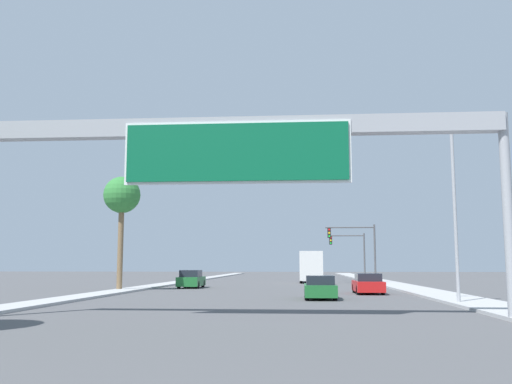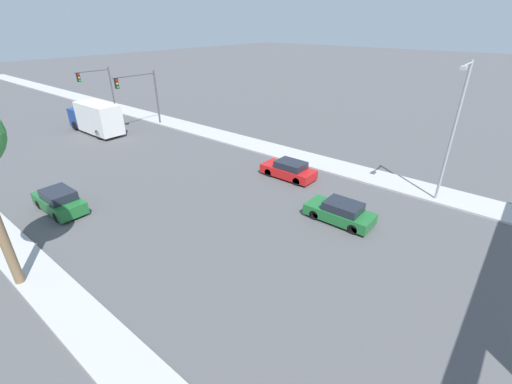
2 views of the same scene
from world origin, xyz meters
The scene contains 11 objects.
sidewalk_right centered at (11.25, 60.00, 0.07)m, with size 3.00×120.00×0.15m.
median_strip_left centered at (-10.75, 60.00, 0.07)m, with size 2.00×120.00×0.15m.
sign_gantry centered at (0.00, 17.90, 6.48)m, with size 20.27×0.73×7.63m.
car_mid_right centered at (7.00, 36.81, 0.67)m, with size 1.84×4.38×1.40m.
car_near_left centered at (-7.00, 45.50, 0.71)m, with size 1.80×4.28×1.52m.
car_far_right centered at (3.50, 30.53, 0.65)m, with size 1.81×4.21×1.37m.
truck_box_primary centered at (3.50, 60.11, 1.72)m, with size 2.44×7.86×3.39m.
traffic_light_near_intersection centered at (8.54, 58.00, 4.26)m, with size 5.30×0.32×6.22m.
traffic_light_mid_block centered at (8.76, 68.00, 3.97)m, with size 4.56×0.32×5.83m.
palm_tree_background centered at (-11.45, 39.73, 7.18)m, with size 2.85×2.85×8.81m.
street_lamp_right centered at (10.07, 26.60, 5.42)m, with size 2.48×0.28×9.29m.
Camera 1 is at (2.37, -3.37, 2.03)m, focal length 40.00 mm.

